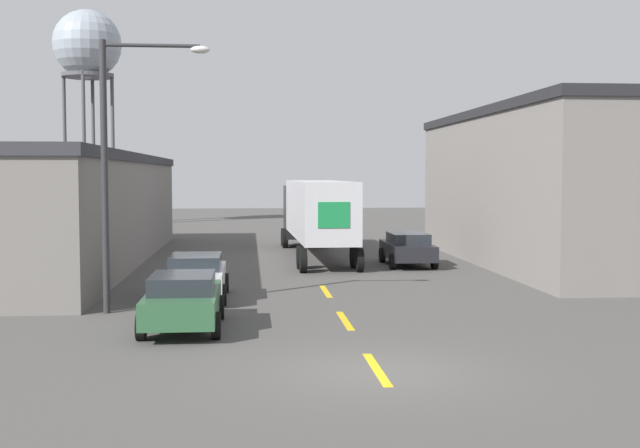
% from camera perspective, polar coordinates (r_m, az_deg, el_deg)
% --- Properties ---
extents(ground_plane, '(160.00, 160.00, 0.00)m').
position_cam_1_polar(ground_plane, '(16.77, 4.19, -10.45)').
color(ground_plane, '#4C4947').
extents(road_centerline, '(0.20, 14.01, 0.01)m').
position_cam_1_polar(road_centerline, '(22.40, 1.78, -6.87)').
color(road_centerline, gold).
rests_on(road_centerline, ground_plane).
extents(warehouse_left, '(12.71, 28.00, 4.98)m').
position_cam_1_polar(warehouse_left, '(38.93, -21.64, 1.00)').
color(warehouse_left, slate).
rests_on(warehouse_left, ground_plane).
extents(warehouse_right, '(11.56, 20.44, 6.99)m').
position_cam_1_polar(warehouse_right, '(38.69, 19.05, 2.53)').
color(warehouse_right, slate).
rests_on(warehouse_right, ground_plane).
extents(semi_truck, '(2.91, 14.51, 3.74)m').
position_cam_1_polar(semi_truck, '(39.37, -0.33, 0.96)').
color(semi_truck, black).
rests_on(semi_truck, ground_plane).
extents(parked_car_right_far, '(2.04, 4.37, 1.46)m').
position_cam_1_polar(parked_car_right_far, '(35.80, 6.25, -1.72)').
color(parked_car_right_far, black).
rests_on(parked_car_right_far, ground_plane).
extents(parked_car_left_near, '(2.04, 4.37, 1.46)m').
position_cam_1_polar(parked_car_left_near, '(21.34, -9.72, -5.33)').
color(parked_car_left_near, '#2D5B38').
rests_on(parked_car_left_near, ground_plane).
extents(parked_car_left_far, '(2.04, 4.37, 1.46)m').
position_cam_1_polar(parked_car_left_far, '(26.35, -8.82, -3.63)').
color(parked_car_left_far, silver).
rests_on(parked_car_left_far, ground_plane).
extents(water_tower, '(5.34, 5.34, 16.99)m').
position_cam_1_polar(water_tower, '(67.23, -16.22, 11.96)').
color(water_tower, '#47474C').
rests_on(water_tower, ground_plane).
extents(street_lamp, '(3.16, 0.32, 7.91)m').
position_cam_1_polar(street_lamp, '(23.99, -14.15, 4.89)').
color(street_lamp, '#2D2D30').
rests_on(street_lamp, ground_plane).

